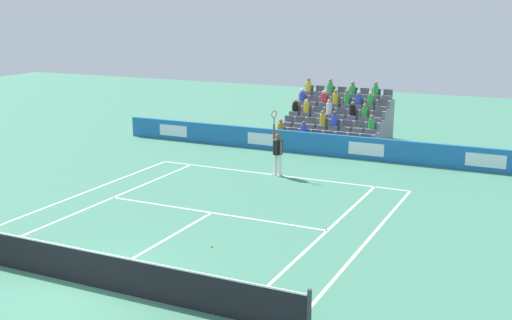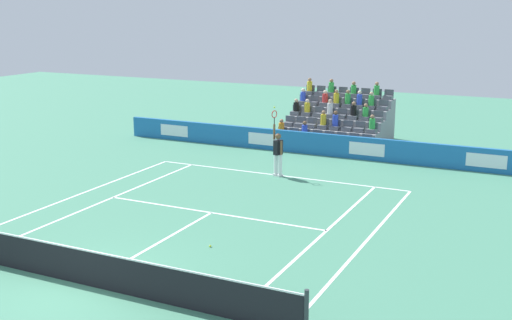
# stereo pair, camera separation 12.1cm
# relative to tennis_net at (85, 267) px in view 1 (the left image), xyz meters

# --- Properties ---
(ground_plane) EXTENTS (80.00, 80.00, 0.00)m
(ground_plane) POSITION_rel_tennis_net_xyz_m (0.00, 0.00, -0.49)
(ground_plane) COLOR #47896B
(line_baseline) EXTENTS (10.97, 0.10, 0.01)m
(line_baseline) POSITION_rel_tennis_net_xyz_m (0.00, -11.89, -0.49)
(line_baseline) COLOR white
(line_baseline) RESTS_ON ground
(line_service) EXTENTS (8.23, 0.10, 0.01)m
(line_service) POSITION_rel_tennis_net_xyz_m (0.00, -6.40, -0.49)
(line_service) COLOR white
(line_service) RESTS_ON ground
(line_centre_service) EXTENTS (0.10, 6.40, 0.01)m
(line_centre_service) POSITION_rel_tennis_net_xyz_m (0.00, -3.20, -0.49)
(line_centre_service) COLOR white
(line_centre_service) RESTS_ON ground
(line_singles_sideline_left) EXTENTS (0.10, 11.89, 0.01)m
(line_singles_sideline_left) POSITION_rel_tennis_net_xyz_m (4.12, -5.95, -0.49)
(line_singles_sideline_left) COLOR white
(line_singles_sideline_left) RESTS_ON ground
(line_singles_sideline_right) EXTENTS (0.10, 11.89, 0.01)m
(line_singles_sideline_right) POSITION_rel_tennis_net_xyz_m (-4.12, -5.95, -0.49)
(line_singles_sideline_right) COLOR white
(line_singles_sideline_right) RESTS_ON ground
(line_doubles_sideline_left) EXTENTS (0.10, 11.89, 0.01)m
(line_doubles_sideline_left) POSITION_rel_tennis_net_xyz_m (5.49, -5.95, -0.49)
(line_doubles_sideline_left) COLOR white
(line_doubles_sideline_left) RESTS_ON ground
(line_doubles_sideline_right) EXTENTS (0.10, 11.89, 0.01)m
(line_doubles_sideline_right) POSITION_rel_tennis_net_xyz_m (-5.49, -5.95, -0.49)
(line_doubles_sideline_right) COLOR white
(line_doubles_sideline_right) RESTS_ON ground
(line_centre_mark) EXTENTS (0.10, 0.20, 0.01)m
(line_centre_mark) POSITION_rel_tennis_net_xyz_m (0.00, -11.79, -0.49)
(line_centre_mark) COLOR white
(line_centre_mark) RESTS_ON ground
(sponsor_barrier) EXTENTS (20.52, 0.22, 1.02)m
(sponsor_barrier) POSITION_rel_tennis_net_xyz_m (0.00, -16.16, 0.02)
(sponsor_barrier) COLOR #1E66AD
(sponsor_barrier) RESTS_ON ground
(tennis_net) EXTENTS (11.97, 0.10, 1.07)m
(tennis_net) POSITION_rel_tennis_net_xyz_m (0.00, 0.00, 0.00)
(tennis_net) COLOR #33383D
(tennis_net) RESTS_ON ground
(tennis_player) EXTENTS (0.51, 0.43, 2.85)m
(tennis_player) POSITION_rel_tennis_net_xyz_m (-0.06, -11.80, 0.50)
(tennis_player) COLOR white
(tennis_player) RESTS_ON ground
(stadium_stand) EXTENTS (4.96, 4.75, 3.02)m
(stadium_stand) POSITION_rel_tennis_net_xyz_m (0.01, -19.72, 0.35)
(stadium_stand) COLOR gray
(stadium_stand) RESTS_ON ground
(loose_tennis_ball) EXTENTS (0.07, 0.07, 0.07)m
(loose_tennis_ball) POSITION_rel_tennis_net_xyz_m (-1.54, -3.62, -0.46)
(loose_tennis_ball) COLOR #D1E533
(loose_tennis_ball) RESTS_ON ground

